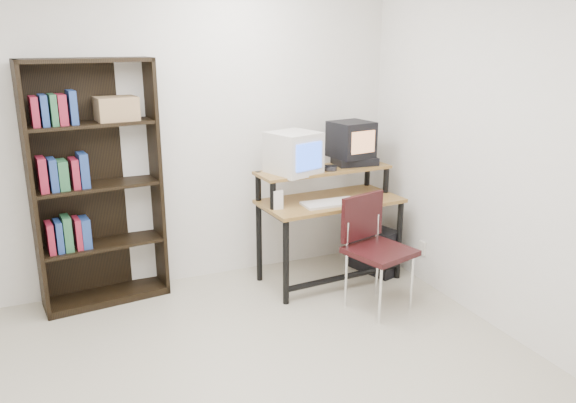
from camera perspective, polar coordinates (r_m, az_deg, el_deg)
name	(u,v)px	position (r m, az deg, el deg)	size (l,w,h in m)	color
back_wall	(168,134)	(4.75, -12.10, 6.71)	(4.00, 0.01, 2.60)	silver
right_wall	(542,162)	(3.96, 24.40, 3.71)	(0.01, 4.00, 2.60)	silver
computer_desk	(329,204)	(4.83, 4.18, -0.27)	(1.23, 0.68, 0.98)	olive
crt_monitor	(294,153)	(4.66, 0.57, 4.93)	(0.47, 0.47, 0.35)	beige
vcr	(355,161)	(5.02, 6.78, 4.08)	(0.36, 0.26, 0.08)	black
crt_tv	(351,139)	(4.98, 6.45, 6.29)	(0.38, 0.38, 0.31)	black
cd_spindle	(330,169)	(4.77, 4.30, 3.32)	(0.12, 0.12, 0.05)	#26262B
keyboard	(330,204)	(4.67, 4.31, -0.25)	(0.47, 0.21, 0.04)	beige
mousepad	(367,198)	(4.91, 8.06, 0.31)	(0.22, 0.18, 0.01)	black
mouse	(369,196)	(4.92, 8.21, 0.55)	(0.10, 0.06, 0.03)	white
desk_speaker	(277,200)	(4.52, -1.08, 0.15)	(0.08, 0.07, 0.17)	beige
pc_tower	(374,249)	(5.18, 8.76, -4.84)	(0.20, 0.45, 0.42)	black
school_chair	(373,240)	(4.42, 8.64, -3.88)	(0.55, 0.55, 0.89)	black
bookshelf	(95,183)	(4.61, -19.02, 1.81)	(0.99, 0.44, 1.92)	black
wall_outlet	(422,248)	(5.04, 13.48, -4.62)	(0.02, 0.08, 0.12)	beige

